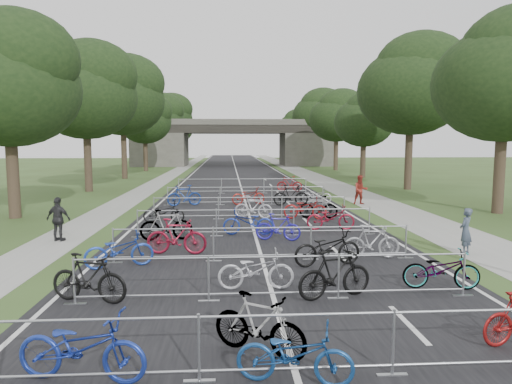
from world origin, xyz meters
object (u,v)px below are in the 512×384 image
bike_1 (259,325)px  pedestrian_a (466,231)px  bike_2 (295,355)px  pedestrian_b (361,190)px  pedestrian_c (59,219)px  bike_0 (82,348)px  overpass_bridge (235,143)px

bike_1 → pedestrian_a: 10.02m
bike_2 → pedestrian_b: 21.03m
pedestrian_b → pedestrian_c: (-14.21, -9.23, -0.04)m
bike_1 → pedestrian_b: (7.34, 18.87, 0.32)m
pedestrian_b → bike_2: bearing=-107.5°
bike_0 → pedestrian_c: pedestrian_c is taller
bike_0 → pedestrian_c: (-4.06, 10.35, 0.28)m
overpass_bridge → bike_0: (-3.35, -64.87, -2.98)m
bike_0 → pedestrian_b: 22.06m
pedestrian_a → pedestrian_b: 12.06m
bike_1 → pedestrian_c: size_ratio=1.10×
overpass_bridge → bike_2: bearing=-90.1°
pedestrian_a → pedestrian_b: pedestrian_b is taller
pedestrian_b → bike_1: bearing=-109.7°
pedestrian_b → pedestrian_c: bearing=-145.4°
bike_0 → pedestrian_c: bearing=32.5°
overpass_bridge → bike_1: bearing=-90.5°
pedestrian_a → pedestrian_c: 14.49m
pedestrian_c → bike_2: bearing=141.4°
overpass_bridge → bike_2: (-0.07, -65.16, -3.05)m
overpass_bridge → pedestrian_a: size_ratio=20.20×
pedestrian_b → pedestrian_c: 16.95m
bike_0 → pedestrian_a: (10.15, 7.52, 0.21)m
bike_2 → pedestrian_b: (6.87, 19.88, 0.39)m
bike_1 → bike_2: bearing=-121.8°
overpass_bridge → pedestrian_b: size_ratio=17.84×
bike_2 → pedestrian_b: pedestrian_b is taller
bike_0 → bike_1: 2.89m
bike_0 → overpass_bridge: bearing=8.1°
overpass_bridge → pedestrian_c: overpass_bridge is taller
bike_2 → pedestrian_a: size_ratio=1.19×
pedestrian_b → pedestrian_c: pedestrian_b is taller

